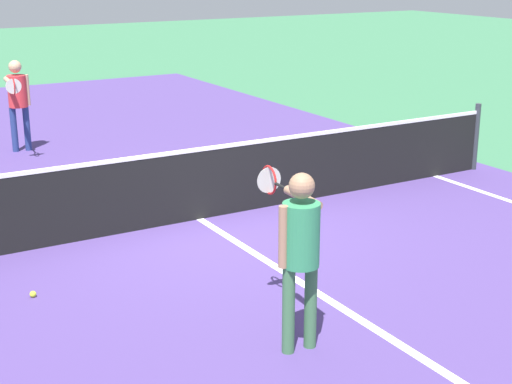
{
  "coord_description": "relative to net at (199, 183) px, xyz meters",
  "views": [
    {
      "loc": [
        -4.22,
        -8.67,
        3.3
      ],
      "look_at": [
        -0.41,
        -2.16,
        1.0
      ],
      "focal_mm": 54.46,
      "sensor_mm": 36.0,
      "label": 1
    }
  ],
  "objects": [
    {
      "name": "player_far",
      "position": [
        -1.05,
        4.91,
        0.49
      ],
      "size": [
        0.59,
        1.17,
        1.59
      ],
      "color": "navy",
      "rests_on": "ground_plane"
    },
    {
      "name": "court_surface_inbounds",
      "position": [
        0.0,
        0.0,
        -0.49
      ],
      "size": [
        10.62,
        24.4,
        0.0
      ],
      "primitive_type": "cube",
      "color": "#4C387A",
      "rests_on": "ground_plane"
    },
    {
      "name": "player_near",
      "position": [
        -0.81,
        -3.57,
        0.5
      ],
      "size": [
        0.55,
        1.18,
        1.6
      ],
      "color": "#3F7247",
      "rests_on": "ground_plane"
    },
    {
      "name": "tennis_ball_near_net",
      "position": [
        -2.54,
        -1.33,
        -0.46
      ],
      "size": [
        0.07,
        0.07,
        0.07
      ],
      "primitive_type": "sphere",
      "color": "#CCE033",
      "rests_on": "ground_plane"
    },
    {
      "name": "ground_plane",
      "position": [
        0.0,
        0.0,
        -0.49
      ],
      "size": [
        60.0,
        60.0,
        0.0
      ],
      "primitive_type": "plane",
      "color": "#38724C"
    },
    {
      "name": "net",
      "position": [
        0.0,
        0.0,
        0.0
      ],
      "size": [
        9.96,
        0.09,
        1.07
      ],
      "color": "#33383D",
      "rests_on": "ground_plane"
    },
    {
      "name": "line_center_service",
      "position": [
        0.0,
        -3.2,
        -0.49
      ],
      "size": [
        0.1,
        6.4,
        0.01
      ],
      "primitive_type": "cube",
      "color": "white",
      "rests_on": "ground_plane"
    }
  ]
}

